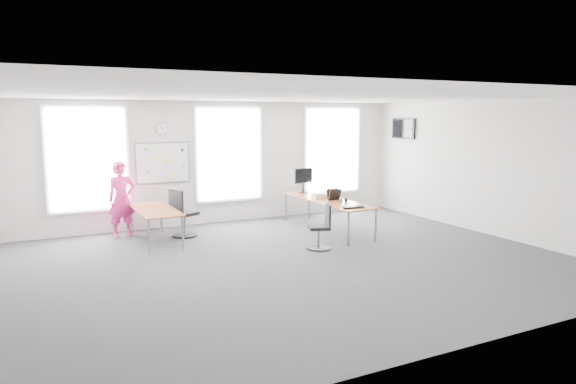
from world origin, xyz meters
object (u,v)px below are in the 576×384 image
chair_right (321,229)px  chair_left (182,216)px  headphones (343,200)px  person (122,199)px  keyboard (354,207)px  monitor (303,178)px  desk_right (327,201)px  desk_left (155,212)px

chair_right → chair_left: (-2.21, 2.27, 0.07)m
headphones → person: bearing=175.2°
person → headphones: (4.45, -2.00, -0.06)m
chair_right → keyboard: (0.88, 0.17, 0.34)m
person → monitor: (4.34, -0.34, 0.27)m
chair_left → headphones: 3.58m
headphones → monitor: size_ratio=0.28×
desk_right → monitor: monitor is taller
chair_right → headphones: bearing=147.3°
person → headphones: bearing=-34.9°
desk_right → chair_right: bearing=-124.4°
chair_left → monitor: size_ratio=1.71×
chair_left → keyboard: chair_left is taller
desk_left → keyboard: size_ratio=4.15×
desk_left → chair_right: (2.85, -2.03, -0.26)m
chair_left → chair_right: bearing=-158.7°
chair_left → headphones: (3.27, -1.41, 0.31)m
chair_right → person: bearing=-112.0°
chair_left → monitor: bearing=-108.3°
headphones → monitor: bearing=113.3°
person → keyboard: 5.04m
desk_right → person: (-4.35, 1.46, 0.15)m
desk_right → keyboard: size_ratio=6.38×
desk_right → person: bearing=161.4°
desk_right → chair_right: size_ratio=3.30×
monitor → chair_right: bearing=-120.9°
person → headphones: person is taller
desk_left → keyboard: bearing=-26.5°
monitor → desk_right: bearing=-99.7°
keyboard → monitor: monitor is taller
desk_left → headphones: size_ratio=11.24×
desk_left → headphones: headphones is taller
desk_right → headphones: (0.10, -0.54, 0.09)m
desk_right → monitor: size_ratio=4.84×
headphones → monitor: (-0.11, 1.66, 0.33)m
chair_right → keyboard: chair_right is taller
desk_right → monitor: bearing=90.5°
chair_right → headphones: (1.07, 0.86, 0.38)m
desk_left → chair_left: 0.71m
desk_left → chair_left: bearing=20.9°
keyboard → desk_right: bearing=104.3°
monitor → chair_left: bearing=174.3°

